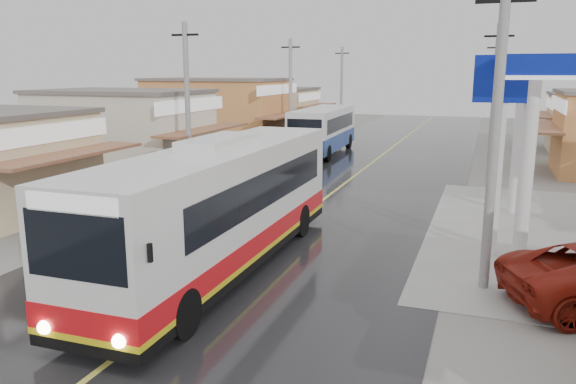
# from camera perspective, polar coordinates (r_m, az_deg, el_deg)

# --- Properties ---
(ground) EXTENTS (120.00, 120.00, 0.00)m
(ground) POSITION_cam_1_polar(r_m,az_deg,el_deg) (17.63, -4.31, -6.82)
(ground) COLOR slate
(ground) RESTS_ON ground
(road) EXTENTS (12.00, 90.00, 0.02)m
(road) POSITION_cam_1_polar(r_m,az_deg,el_deg) (31.49, 6.82, 1.65)
(road) COLOR black
(road) RESTS_ON ground
(centre_line) EXTENTS (0.15, 90.00, 0.01)m
(centre_line) POSITION_cam_1_polar(r_m,az_deg,el_deg) (31.49, 6.82, 1.67)
(centre_line) COLOR #D8CC4C
(centre_line) RESTS_ON road
(shopfronts_left) EXTENTS (11.00, 44.00, 5.20)m
(shopfronts_left) POSITION_cam_1_polar(r_m,az_deg,el_deg) (39.10, -11.07, 3.55)
(shopfronts_left) COLOR tan
(shopfronts_left) RESTS_ON ground
(utility_poles_left) EXTENTS (1.60, 50.00, 8.00)m
(utility_poles_left) POSITION_cam_1_polar(r_m,az_deg,el_deg) (34.61, -4.17, 2.64)
(utility_poles_left) COLOR gray
(utility_poles_left) RESTS_ON ground
(utility_poles_right) EXTENTS (1.60, 36.00, 8.00)m
(utility_poles_right) POSITION_cam_1_polar(r_m,az_deg,el_deg) (30.74, 19.64, 0.74)
(utility_poles_right) COLOR gray
(utility_poles_right) RESTS_ON ground
(coach_bus) EXTENTS (2.94, 12.50, 3.90)m
(coach_bus) POSITION_cam_1_polar(r_m,az_deg,el_deg) (16.42, -6.68, -1.46)
(coach_bus) COLOR silver
(coach_bus) RESTS_ON road
(second_bus) EXTENTS (2.89, 9.62, 3.17)m
(second_bus) POSITION_cam_1_polar(r_m,az_deg,el_deg) (39.61, 3.58, 6.35)
(second_bus) COLOR silver
(second_bus) RESTS_ON road
(cyclist) EXTENTS (0.76, 1.78, 1.87)m
(cyclist) POSITION_cam_1_polar(r_m,az_deg,el_deg) (27.99, -1.52, 1.66)
(cyclist) COLOR black
(cyclist) RESTS_ON ground
(tricycle_near) EXTENTS (1.69, 2.39, 1.82)m
(tricycle_near) POSITION_cam_1_polar(r_m,az_deg,el_deg) (27.72, -13.12, 2.14)
(tricycle_near) COLOR #26262D
(tricycle_near) RESTS_ON ground
(tyre_stack) EXTENTS (0.87, 0.87, 0.44)m
(tyre_stack) POSITION_cam_1_polar(r_m,az_deg,el_deg) (25.28, -11.89, -0.66)
(tyre_stack) COLOR black
(tyre_stack) RESTS_ON ground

